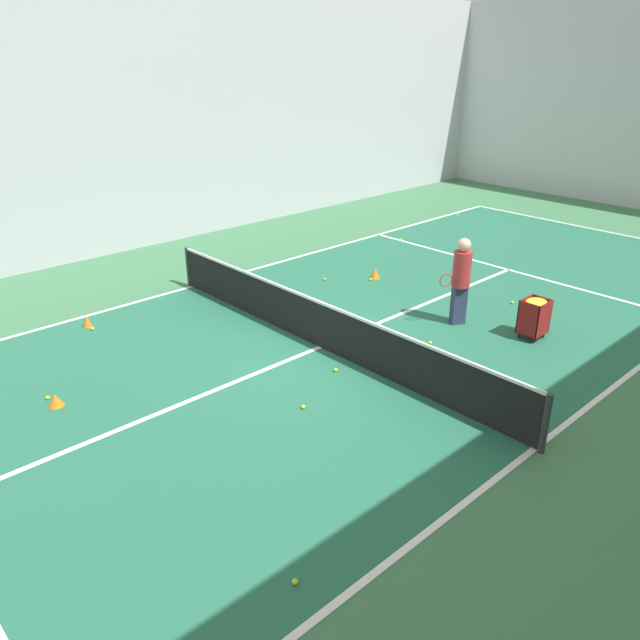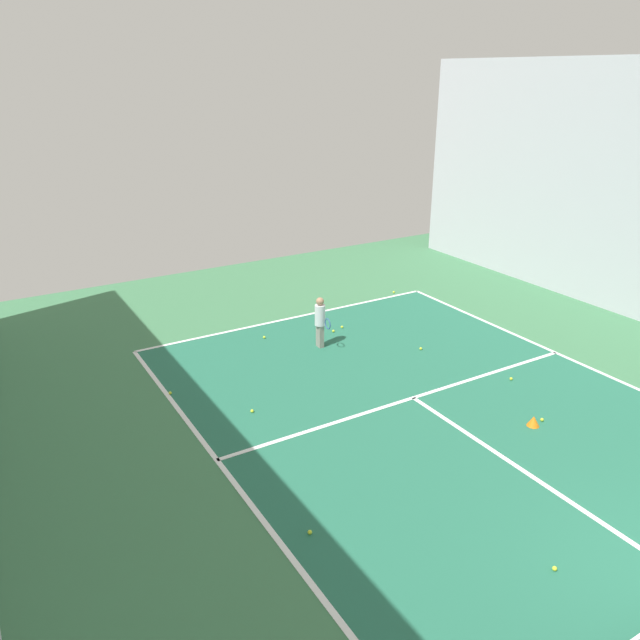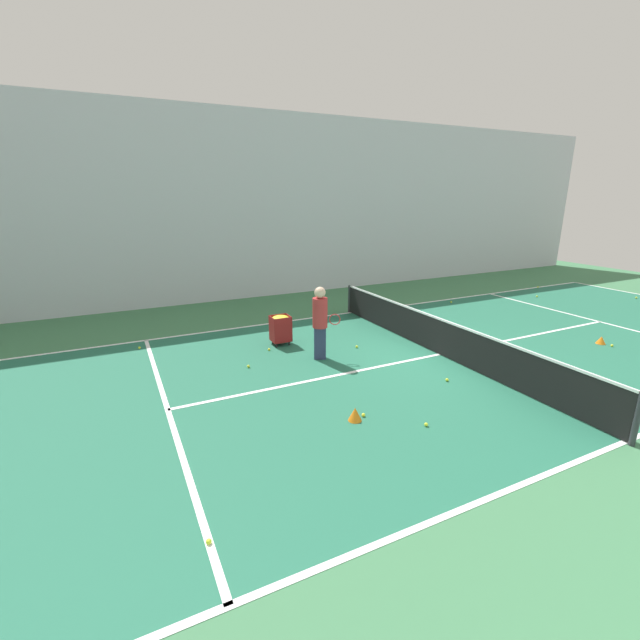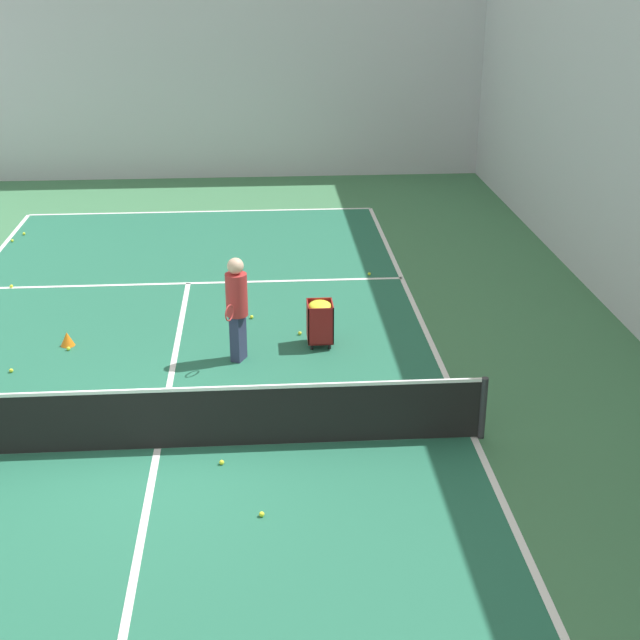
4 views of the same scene
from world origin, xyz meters
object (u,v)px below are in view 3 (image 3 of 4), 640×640
tennis_net (441,336)px  training_cone_1 (355,414)px  coach_at_net (320,318)px  ball_cart (280,325)px  training_cone_0 (601,340)px

tennis_net → training_cone_1: tennis_net is taller
training_cone_1 → coach_at_net: bearing=-14.6°
training_cone_1 → tennis_net: bearing=-62.3°
ball_cart → training_cone_0: size_ratio=3.29×
tennis_net → training_cone_0: (-1.33, -4.56, -0.39)m
tennis_net → ball_cart: (2.54, 3.37, 0.07)m
ball_cart → training_cone_0: (-3.87, -7.94, -0.46)m
tennis_net → training_cone_1: size_ratio=36.94×
tennis_net → training_cone_0: 4.77m
coach_at_net → ball_cart: bearing=135.8°
coach_at_net → training_cone_0: coach_at_net is taller
tennis_net → training_cone_1: bearing=117.7°
training_cone_0 → training_cone_1: size_ratio=0.99×
tennis_net → ball_cart: 4.22m
coach_at_net → training_cone_0: 7.88m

